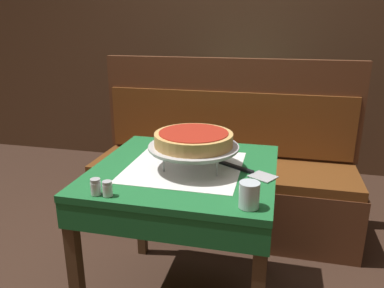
# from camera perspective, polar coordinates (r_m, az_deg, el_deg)

# --- Properties ---
(dining_table_front) EXTENTS (0.82, 0.82, 0.76)m
(dining_table_front) POSITION_cam_1_polar(r_m,az_deg,el_deg) (1.76, -1.10, -6.34)
(dining_table_front) COLOR #1E6B33
(dining_table_front) RESTS_ON ground_plane
(dining_table_rear) EXTENTS (0.69, 0.69, 0.76)m
(dining_table_rear) POSITION_cam_1_polar(r_m,az_deg,el_deg) (3.23, 7.25, 4.52)
(dining_table_rear) COLOR #1E6B33
(dining_table_rear) RESTS_ON ground_plane
(booth_bench) EXTENTS (1.79, 0.54, 1.17)m
(booth_bench) POSITION_cam_1_polar(r_m,az_deg,el_deg) (2.63, 4.60, -5.80)
(booth_bench) COLOR brown
(booth_bench) RESTS_ON ground_plane
(back_wall_panel) EXTENTS (6.00, 0.04, 2.40)m
(back_wall_panel) POSITION_cam_1_polar(r_m,az_deg,el_deg) (3.68, 7.38, 14.83)
(back_wall_panel) COLOR brown
(back_wall_panel) RESTS_ON ground_plane
(pizza_pan_stand) EXTENTS (0.41, 0.41, 0.11)m
(pizza_pan_stand) POSITION_cam_1_polar(r_m,az_deg,el_deg) (1.67, 0.24, -0.55)
(pizza_pan_stand) COLOR #ADADB2
(pizza_pan_stand) RESTS_ON dining_table_front
(deep_dish_pizza) EXTENTS (0.35, 0.35, 0.06)m
(deep_dish_pizza) POSITION_cam_1_polar(r_m,az_deg,el_deg) (1.66, 0.24, 0.79)
(deep_dish_pizza) COLOR tan
(deep_dish_pizza) RESTS_ON pizza_pan_stand
(pizza_server) EXTENTS (0.28, 0.20, 0.01)m
(pizza_server) POSITION_cam_1_polar(r_m,az_deg,el_deg) (1.68, 8.46, -4.11)
(pizza_server) COLOR #BCBCC1
(pizza_server) RESTS_ON dining_table_front
(water_glass_near) EXTENTS (0.07, 0.07, 0.09)m
(water_glass_near) POSITION_cam_1_polar(r_m,az_deg,el_deg) (1.35, 8.71, -7.67)
(water_glass_near) COLOR silver
(water_glass_near) RESTS_ON dining_table_front
(salt_shaker) EXTENTS (0.04, 0.04, 0.06)m
(salt_shaker) POSITION_cam_1_polar(r_m,az_deg,el_deg) (1.49, -14.46, -6.33)
(salt_shaker) COLOR silver
(salt_shaker) RESTS_ON dining_table_front
(pepper_shaker) EXTENTS (0.04, 0.04, 0.06)m
(pepper_shaker) POSITION_cam_1_polar(r_m,az_deg,el_deg) (1.47, -12.76, -6.64)
(pepper_shaker) COLOR silver
(pepper_shaker) RESTS_ON dining_table_front
(napkin_holder) EXTENTS (0.10, 0.05, 0.09)m
(napkin_holder) POSITION_cam_1_polar(r_m,az_deg,el_deg) (2.04, 2.57, 1.31)
(napkin_holder) COLOR #B2B2B7
(napkin_holder) RESTS_ON dining_table_front
(condiment_caddy) EXTENTS (0.11, 0.11, 0.15)m
(condiment_caddy) POSITION_cam_1_polar(r_m,az_deg,el_deg) (3.20, 6.21, 7.14)
(condiment_caddy) COLOR black
(condiment_caddy) RESTS_ON dining_table_rear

